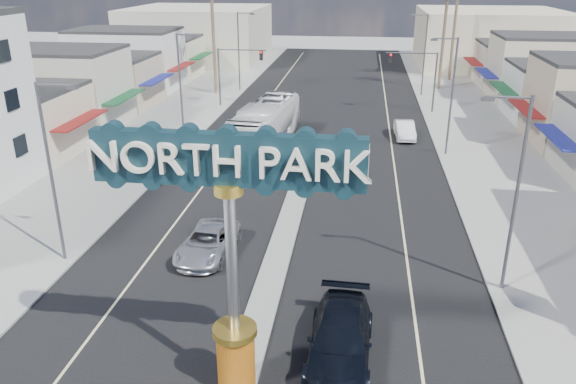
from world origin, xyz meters
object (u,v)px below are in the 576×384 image
(suv_left, at_px, (208,242))
(streetlight_r_near, at_px, (514,187))
(streetlight_l_near, at_px, (53,166))
(streetlight_r_far, at_px, (423,51))
(suv_right, at_px, (340,339))
(car_parked_right, at_px, (405,130))
(streetlight_l_far, at_px, (240,48))
(streetlight_r_mid, at_px, (450,91))
(traffic_signal_right, at_px, (417,70))
(gateway_sign, at_px, (231,238))
(traffic_signal_left, at_px, (236,66))
(city_bus, at_px, (264,126))
(car_parked_left, at_px, (215,160))
(streetlight_l_mid, at_px, (182,84))

(suv_left, bearing_deg, streetlight_r_near, -2.36)
(streetlight_l_near, relative_size, streetlight_r_far, 1.00)
(suv_right, xyz_separation_m, car_parked_right, (4.19, 30.24, -0.12))
(streetlight_l_far, distance_m, streetlight_r_mid, 30.32)
(traffic_signal_right, xyz_separation_m, streetlight_r_near, (1.25, -33.99, 0.79))
(gateway_sign, height_order, car_parked_right, gateway_sign)
(traffic_signal_left, relative_size, streetlight_l_near, 0.67)
(suv_right, height_order, city_bus, city_bus)
(suv_left, relative_size, car_parked_left, 1.08)
(traffic_signal_right, bearing_deg, gateway_sign, -102.33)
(city_bus, bearing_deg, streetlight_r_far, 62.88)
(streetlight_l_far, distance_m, suv_right, 49.95)
(streetlight_l_near, relative_size, car_parked_right, 2.05)
(traffic_signal_right, xyz_separation_m, streetlight_r_far, (1.25, 8.01, 0.79))
(traffic_signal_left, height_order, streetlight_l_far, streetlight_l_far)
(streetlight_r_mid, bearing_deg, streetlight_l_mid, 180.00)
(streetlight_r_near, bearing_deg, car_parked_left, 140.26)
(traffic_signal_left, xyz_separation_m, streetlight_l_near, (-1.25, -33.99, 0.79))
(streetlight_r_near, distance_m, city_bus, 24.98)
(suv_left, xyz_separation_m, car_parked_right, (11.26, 22.91, 0.02))
(streetlight_l_mid, relative_size, car_parked_left, 1.91)
(traffic_signal_left, bearing_deg, streetlight_r_far, 22.20)
(streetlight_r_near, bearing_deg, suv_right, -140.26)
(traffic_signal_right, xyz_separation_m, car_parked_right, (-1.53, -9.54, -3.55))
(streetlight_l_far, distance_m, city_bus, 23.00)
(traffic_signal_right, distance_m, streetlight_l_far, 21.20)
(traffic_signal_left, relative_size, streetlight_r_near, 0.67)
(car_parked_right, bearing_deg, car_parked_left, -146.42)
(traffic_signal_right, bearing_deg, car_parked_right, -99.10)
(gateway_sign, height_order, streetlight_l_near, gateway_sign)
(streetlight_l_near, distance_m, streetlight_r_near, 20.87)
(traffic_signal_right, bearing_deg, traffic_signal_left, 180.00)
(streetlight_l_mid, bearing_deg, streetlight_r_mid, 0.00)
(car_parked_left, bearing_deg, car_parked_right, 40.57)
(streetlight_l_mid, xyz_separation_m, streetlight_r_mid, (20.87, 0.00, 0.00))
(streetlight_l_near, height_order, car_parked_right, streetlight_l_near)
(gateway_sign, distance_m, streetlight_r_near, 13.19)
(car_parked_left, distance_m, city_bus, 6.74)
(streetlight_l_near, relative_size, suv_left, 1.76)
(streetlight_l_mid, xyz_separation_m, car_parked_right, (18.09, 4.45, -4.34))
(suv_left, bearing_deg, city_bus, 94.83)
(gateway_sign, xyz_separation_m, suv_right, (3.47, 2.23, -5.09))
(streetlight_l_near, relative_size, streetlight_l_mid, 1.00)
(gateway_sign, height_order, city_bus, gateway_sign)
(streetlight_l_mid, bearing_deg, traffic_signal_left, 84.90)
(traffic_signal_left, distance_m, car_parked_right, 19.68)
(streetlight_r_far, bearing_deg, car_parked_left, -121.13)
(traffic_signal_left, xyz_separation_m, city_bus, (5.29, -13.80, -2.47))
(traffic_signal_left, xyz_separation_m, suv_left, (5.58, -32.45, -3.57))
(car_parked_left, bearing_deg, suv_right, -59.27)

